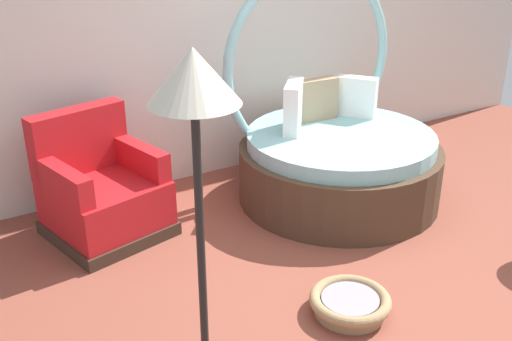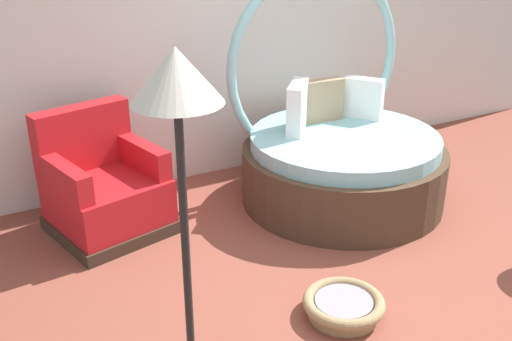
# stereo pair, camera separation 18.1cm
# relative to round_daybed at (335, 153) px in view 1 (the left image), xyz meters

# --- Properties ---
(ground_plane) EXTENTS (8.00, 8.00, 0.02)m
(ground_plane) POSITION_rel_round_daybed_xyz_m (-0.57, -1.18, -0.41)
(ground_plane) COLOR brown
(back_wall) EXTENTS (8.00, 0.12, 3.04)m
(back_wall) POSITION_rel_round_daybed_xyz_m (-0.57, 1.06, 1.12)
(back_wall) COLOR silver
(back_wall) RESTS_ON ground_plane
(round_daybed) EXTENTS (1.71, 1.71, 1.94)m
(round_daybed) POSITION_rel_round_daybed_xyz_m (0.00, 0.00, 0.00)
(round_daybed) COLOR #473323
(round_daybed) RESTS_ON ground_plane
(red_armchair) EXTENTS (0.96, 0.96, 0.94)m
(red_armchair) POSITION_rel_round_daybed_xyz_m (-1.92, 0.39, -0.07)
(red_armchair) COLOR #38281E
(red_armchair) RESTS_ON ground_plane
(pet_basket) EXTENTS (0.51, 0.51, 0.13)m
(pet_basket) POSITION_rel_round_daybed_xyz_m (-0.93, -1.39, -0.33)
(pet_basket) COLOR #9E7F56
(pet_basket) RESTS_ON ground_plane
(floor_lamp) EXTENTS (0.40, 0.40, 1.82)m
(floor_lamp) POSITION_rel_round_daybed_xyz_m (-1.99, -1.54, 1.13)
(floor_lamp) COLOR black
(floor_lamp) RESTS_ON ground_plane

